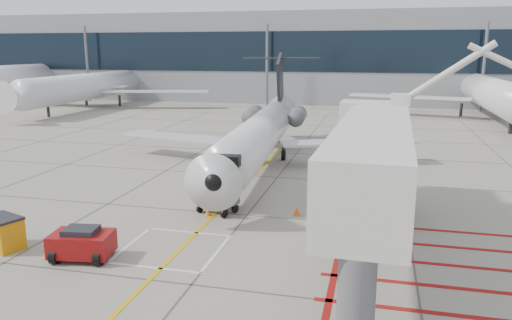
% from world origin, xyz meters
% --- Properties ---
extents(ground_plane, '(260.00, 260.00, 0.00)m').
position_xyz_m(ground_plane, '(0.00, 0.00, 0.00)').
color(ground_plane, '#9E9888').
rests_on(ground_plane, ground).
extents(regional_jet, '(25.78, 31.53, 7.85)m').
position_xyz_m(regional_jet, '(-1.66, 12.12, 3.93)').
color(regional_jet, silver).
rests_on(regional_jet, ground_plane).
extents(jet_bridge, '(9.43, 18.87, 7.43)m').
position_xyz_m(jet_bridge, '(6.18, -0.30, 3.72)').
color(jet_bridge, silver).
rests_on(jet_bridge, ground_plane).
extents(pushback_tug, '(2.61, 1.85, 1.41)m').
position_xyz_m(pushback_tug, '(-5.15, -2.86, 0.71)').
color(pushback_tug, maroon).
rests_on(pushback_tug, ground_plane).
extents(spill_bin, '(1.94, 1.61, 1.44)m').
position_xyz_m(spill_bin, '(-9.06, -2.69, 0.72)').
color(spill_bin, '#CA800B').
rests_on(spill_bin, ground_plane).
extents(baggage_cart, '(2.32, 1.87, 1.27)m').
position_xyz_m(baggage_cart, '(-1.61, 4.05, 0.64)').
color(baggage_cart, '#505055').
rests_on(baggage_cart, ground_plane).
extents(ground_power_unit, '(2.35, 1.74, 1.67)m').
position_xyz_m(ground_power_unit, '(5.94, 3.78, 0.83)').
color(ground_power_unit, silver).
rests_on(ground_power_unit, ground_plane).
extents(cone_nose, '(0.32, 0.32, 0.44)m').
position_xyz_m(cone_nose, '(-1.94, 3.49, 0.22)').
color(cone_nose, orange).
rests_on(cone_nose, ground_plane).
extents(cone_side, '(0.34, 0.34, 0.47)m').
position_xyz_m(cone_side, '(2.49, 4.65, 0.24)').
color(cone_side, '#F8530D').
rests_on(cone_side, ground_plane).
extents(terminal_building, '(180.00, 28.00, 14.00)m').
position_xyz_m(terminal_building, '(10.00, 70.00, 7.00)').
color(terminal_building, gray).
rests_on(terminal_building, ground_plane).
extents(terminal_glass_band, '(180.00, 0.10, 6.00)m').
position_xyz_m(terminal_glass_band, '(10.00, 55.95, 8.00)').
color(terminal_glass_band, black).
rests_on(terminal_glass_band, ground_plane).
extents(bg_aircraft_b, '(33.47, 37.18, 11.16)m').
position_xyz_m(bg_aircraft_b, '(-33.94, 46.00, 5.58)').
color(bg_aircraft_b, silver).
rests_on(bg_aircraft_b, ground_plane).
extents(bg_aircraft_c, '(33.69, 37.43, 11.23)m').
position_xyz_m(bg_aircraft_c, '(19.46, 46.00, 5.61)').
color(bg_aircraft_c, silver).
rests_on(bg_aircraft_c, ground_plane).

